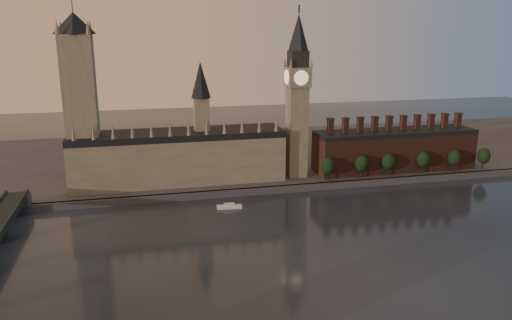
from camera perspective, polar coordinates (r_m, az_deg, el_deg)
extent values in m
plane|color=black|center=(229.17, 10.69, -10.46)|extent=(900.00, 900.00, 0.00)
cube|color=#4A4B50|center=(306.86, 3.91, -3.28)|extent=(900.00, 4.00, 4.00)
cube|color=#4A4B50|center=(390.37, -0.01, 0.66)|extent=(900.00, 180.00, 4.00)
cube|color=gray|center=(314.21, -8.82, 0.04)|extent=(130.00, 30.00, 28.00)
cube|color=black|center=(310.62, -8.93, 2.90)|extent=(130.00, 30.00, 4.00)
cube|color=gray|center=(310.25, -6.23, 4.86)|extent=(9.00, 9.00, 24.00)
cone|color=black|center=(307.23, -6.35, 9.09)|extent=(12.00, 12.00, 22.00)
cone|color=gray|center=(296.85, -20.18, 3.01)|extent=(2.60, 2.60, 10.00)
cone|color=gray|center=(295.74, -18.12, 3.14)|extent=(2.60, 2.60, 10.00)
cone|color=gray|center=(295.02, -16.05, 3.27)|extent=(2.60, 2.60, 10.00)
cone|color=gray|center=(294.69, -13.96, 3.40)|extent=(2.60, 2.60, 10.00)
cone|color=gray|center=(294.75, -11.88, 3.52)|extent=(2.60, 2.60, 10.00)
cone|color=gray|center=(295.20, -9.80, 3.64)|extent=(2.60, 2.60, 10.00)
cone|color=gray|center=(296.04, -7.72, 3.75)|extent=(2.60, 2.60, 10.00)
cone|color=gray|center=(297.26, -5.66, 3.86)|extent=(2.60, 2.60, 10.00)
cone|color=gray|center=(298.86, -3.62, 3.96)|extent=(2.60, 2.60, 10.00)
cone|color=gray|center=(300.84, -1.60, 4.05)|extent=(2.60, 2.60, 10.00)
cone|color=gray|center=(303.18, 0.39, 4.14)|extent=(2.60, 2.60, 10.00)
cone|color=gray|center=(305.88, 2.34, 4.22)|extent=(2.60, 2.60, 10.00)
cube|color=gray|center=(308.76, -19.30, 5.02)|extent=(18.00, 18.00, 90.00)
cone|color=black|center=(305.16, -20.12, 14.49)|extent=(24.00, 24.00, 12.00)
cylinder|color=#232326|center=(305.29, -20.23, 15.61)|extent=(0.50, 0.50, 12.00)
cone|color=gray|center=(298.15, -21.83, 13.97)|extent=(3.00, 3.00, 8.00)
cone|color=gray|center=(296.43, -18.68, 14.24)|extent=(3.00, 3.00, 8.00)
cone|color=gray|center=(314.01, -21.42, 13.99)|extent=(3.00, 3.00, 8.00)
cone|color=gray|center=(312.38, -18.43, 14.24)|extent=(3.00, 3.00, 8.00)
cube|color=gray|center=(320.45, 4.65, 3.21)|extent=(12.00, 12.00, 58.00)
cube|color=gray|center=(315.42, 4.78, 9.45)|extent=(14.00, 14.00, 12.00)
cube|color=#232326|center=(314.63, 4.83, 11.45)|extent=(11.00, 11.00, 10.00)
cone|color=black|center=(314.16, 4.89, 14.36)|extent=(13.00, 13.00, 22.00)
cylinder|color=#232326|center=(314.40, 4.95, 16.82)|extent=(1.00, 1.00, 5.00)
cylinder|color=beige|center=(308.62, 5.20, 9.33)|extent=(9.00, 0.50, 9.00)
cylinder|color=beige|center=(322.24, 4.38, 9.57)|extent=(9.00, 0.50, 9.00)
cylinder|color=beige|center=(313.26, 3.51, 9.44)|extent=(0.50, 9.00, 9.00)
cylinder|color=beige|center=(317.73, 6.03, 9.46)|extent=(0.50, 9.00, 9.00)
cone|color=gray|center=(306.58, 4.03, 11.01)|extent=(2.00, 2.00, 6.00)
cone|color=gray|center=(310.71, 6.36, 11.00)|extent=(2.00, 2.00, 6.00)
cone|color=gray|center=(318.99, 3.32, 11.16)|extent=(2.00, 2.00, 6.00)
cone|color=gray|center=(322.96, 5.57, 11.15)|extent=(2.00, 2.00, 6.00)
cube|color=#4F2B1E|center=(351.78, 15.50, 0.91)|extent=(110.00, 25.00, 24.00)
cube|color=black|center=(348.96, 15.65, 3.06)|extent=(110.00, 25.00, 3.00)
cube|color=#4F2B1E|center=(327.74, 8.50, 3.80)|extent=(3.50, 3.50, 9.00)
cube|color=#232326|center=(326.86, 8.53, 4.66)|extent=(4.20, 4.20, 1.00)
cube|color=#4F2B1E|center=(331.74, 10.18, 3.86)|extent=(3.50, 3.50, 9.00)
cube|color=#232326|center=(330.87, 10.21, 4.71)|extent=(4.20, 4.20, 1.00)
cube|color=#4F2B1E|center=(336.02, 11.81, 3.91)|extent=(3.50, 3.50, 9.00)
cube|color=#232326|center=(335.16, 11.86, 4.75)|extent=(4.20, 4.20, 1.00)
cube|color=#4F2B1E|center=(340.57, 13.41, 3.96)|extent=(3.50, 3.50, 9.00)
cube|color=#232326|center=(339.71, 13.46, 4.79)|extent=(4.20, 4.20, 1.00)
cube|color=#4F2B1E|center=(345.37, 14.96, 4.01)|extent=(3.50, 3.50, 9.00)
cube|color=#232326|center=(344.52, 15.02, 4.83)|extent=(4.20, 4.20, 1.00)
cube|color=#4F2B1E|center=(350.41, 16.47, 4.05)|extent=(3.50, 3.50, 9.00)
cube|color=#232326|center=(349.58, 16.53, 4.86)|extent=(4.20, 4.20, 1.00)
cube|color=#4F2B1E|center=(355.69, 17.94, 4.09)|extent=(3.50, 3.50, 9.00)
cube|color=#232326|center=(354.88, 18.00, 4.88)|extent=(4.20, 4.20, 1.00)
cube|color=#4F2B1E|center=(361.20, 19.36, 4.13)|extent=(3.50, 3.50, 9.00)
cube|color=#232326|center=(360.39, 19.43, 4.91)|extent=(4.20, 4.20, 1.00)
cube|color=#4F2B1E|center=(366.92, 20.74, 4.16)|extent=(3.50, 3.50, 9.00)
cube|color=#232326|center=(366.13, 20.81, 4.93)|extent=(4.20, 4.20, 1.00)
cube|color=#4F2B1E|center=(372.85, 22.07, 4.19)|extent=(3.50, 3.50, 9.00)
cube|color=#232326|center=(372.07, 22.15, 4.94)|extent=(4.20, 4.20, 1.00)
cylinder|color=black|center=(317.85, 8.16, -1.82)|extent=(0.80, 0.80, 6.00)
ellipsoid|color=black|center=(316.09, 8.20, -0.69)|extent=(8.60, 8.60, 10.75)
cylinder|color=black|center=(327.63, 11.93, -1.49)|extent=(0.80, 0.80, 6.00)
ellipsoid|color=black|center=(325.92, 11.99, -0.40)|extent=(8.60, 8.60, 10.75)
cylinder|color=black|center=(336.11, 14.82, -1.26)|extent=(0.80, 0.80, 6.00)
ellipsoid|color=black|center=(334.45, 14.89, -0.19)|extent=(8.60, 8.60, 10.75)
cylinder|color=black|center=(348.52, 18.48, -0.97)|extent=(0.80, 0.80, 6.00)
ellipsoid|color=black|center=(346.92, 18.57, 0.06)|extent=(8.60, 8.60, 10.75)
cylinder|color=black|center=(360.28, 21.61, -0.76)|extent=(0.80, 0.80, 6.00)
ellipsoid|color=black|center=(358.72, 21.71, 0.24)|extent=(8.60, 8.60, 10.75)
cylinder|color=black|center=(373.46, 24.48, -0.53)|extent=(0.80, 0.80, 6.00)
ellipsoid|color=black|center=(371.96, 24.59, 0.43)|extent=(8.60, 8.60, 10.75)
cube|color=#4A4B50|center=(299.95, -25.73, -4.17)|extent=(14.00, 8.00, 6.00)
cylinder|color=#232326|center=(296.27, -25.86, -5.05)|extent=(8.00, 8.00, 7.75)
cube|color=silver|center=(279.23, -3.07, -5.37)|extent=(14.28, 5.57, 1.59)
cube|color=silver|center=(278.75, -3.07, -5.10)|extent=(6.27, 3.66, 1.19)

